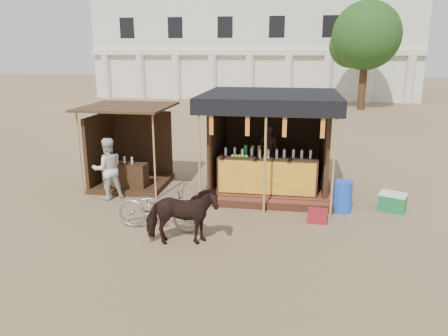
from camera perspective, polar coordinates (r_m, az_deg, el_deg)
ground at (r=9.54m, az=-1.57°, el=-8.89°), size 120.00×120.00×0.00m
main_stall at (r=12.27m, az=5.93°, el=1.58°), size 3.60×3.61×2.78m
secondary_stall at (r=13.10m, az=-12.62°, el=1.38°), size 2.40×2.40×2.38m
cow at (r=8.95m, az=-5.55°, el=-6.27°), size 1.60×0.98×1.26m
motorbike at (r=9.80m, az=-8.50°, el=-5.14°), size 2.00×0.82×1.03m
bystander at (r=12.02m, az=-14.95°, el=-0.09°), size 1.02×0.97×1.67m
blue_barrel at (r=11.19m, az=15.13°, el=-3.60°), size 0.52×0.52×0.78m
red_crate at (r=10.50m, az=12.11°, el=-6.13°), size 0.48×0.45×0.27m
cooler at (r=11.68m, az=21.16°, el=-4.14°), size 0.76×0.65×0.46m
background_building at (r=38.67m, az=4.01°, el=15.26°), size 26.00×7.45×8.18m
tree at (r=30.98m, az=17.69°, el=15.85°), size 4.50×4.40×7.00m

